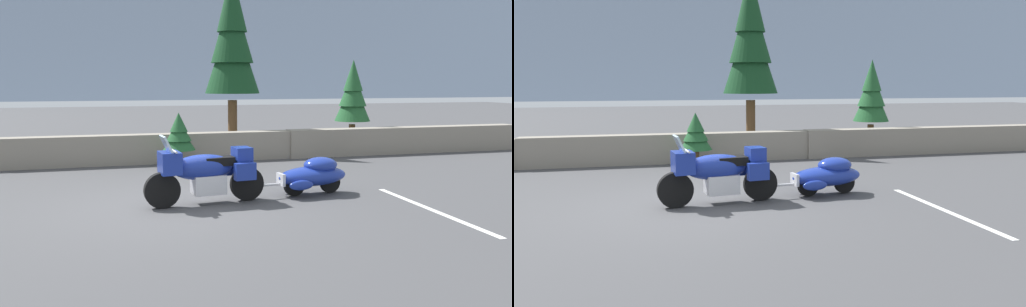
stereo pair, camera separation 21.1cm
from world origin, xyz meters
The scene contains 9 objects.
ground_plane centered at (0.00, 0.00, 0.00)m, with size 80.00×80.00×0.00m, color #424244.
stone_guard_wall centered at (0.64, 5.20, 0.41)m, with size 24.00×0.57×0.84m.
distant_ridgeline centered at (0.00, 95.18, 8.00)m, with size 240.00×80.00×16.00m, color #8C9EB7.
touring_motorcycle centered at (0.57, -0.01, 0.62)m, with size 2.31×0.90×1.33m.
car_shaped_trailer centered at (2.83, 0.26, 0.41)m, with size 2.23×0.89×0.76m.
pine_tree_tall centered at (2.68, 6.94, 3.68)m, with size 1.77×1.77×5.87m.
pine_tree_secondary centered at (6.64, 6.28, 1.89)m, with size 1.18×1.18×3.02m.
pine_sapling_near centered at (0.59, 4.24, 0.93)m, with size 0.87×0.87×1.48m.
parking_stripe_marker centered at (4.42, -1.50, 0.00)m, with size 0.12×3.60×0.01m, color silver.
Camera 1 is at (-1.01, -9.28, 2.29)m, focal length 35.68 mm.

